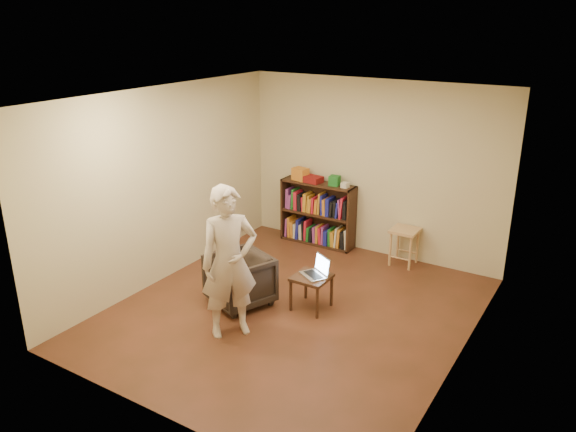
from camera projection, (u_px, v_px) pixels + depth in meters
The scene contains 15 objects.
floor at pixel (293, 311), 6.88m from camera, with size 4.50×4.50×0.00m, color #442716.
ceiling at pixel (294, 97), 6.00m from camera, with size 4.50×4.50×0.00m, color silver.
wall_back at pixel (373, 169), 8.24m from camera, with size 4.00×4.00×0.00m, color beige.
wall_left at pixel (165, 185), 7.44m from camera, with size 4.50×4.50×0.00m, color beige.
wall_right at pixel (469, 247), 5.45m from camera, with size 4.50×4.50×0.00m, color beige.
bookshelf at pixel (318, 217), 8.81m from camera, with size 1.20×0.30×1.00m.
box_yellow at pixel (300, 174), 8.72m from camera, with size 0.23×0.17×0.19m, color orange.
red_cloth at pixel (313, 179), 8.62m from camera, with size 0.28×0.21×0.09m, color maroon.
box_green at pixel (335, 181), 8.46m from camera, with size 0.15×0.15×0.15m, color #1C6B24.
box_white at pixel (345, 185), 8.36m from camera, with size 0.10×0.10×0.08m, color beige.
stool at pixel (405, 236), 8.04m from camera, with size 0.38×0.38×0.55m.
armchair at pixel (239, 280), 6.97m from camera, with size 0.70×0.72×0.65m, color black.
side_table at pixel (312, 281), 6.85m from camera, with size 0.43×0.43×0.43m.
laptop at pixel (317, 271), 6.83m from camera, with size 0.41×0.39×0.24m.
person at pixel (229, 262), 6.15m from camera, with size 0.64×0.42×1.75m, color beige.
Camera 1 is at (3.15, -5.20, 3.43)m, focal length 35.00 mm.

